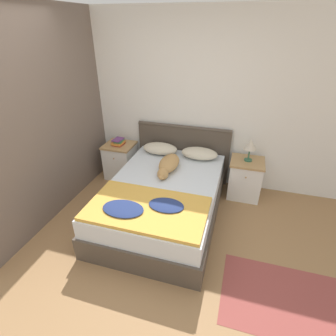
% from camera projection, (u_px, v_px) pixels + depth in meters
% --- Properties ---
extents(ground_plane, '(16.00, 16.00, 0.00)m').
position_uv_depth(ground_plane, '(124.00, 270.00, 2.80)').
color(ground_plane, '#997047').
extents(wall_back, '(9.00, 0.06, 2.55)m').
position_uv_depth(wall_back, '(177.00, 102.00, 3.97)').
color(wall_back, white).
rests_on(wall_back, ground_plane).
extents(wall_side_left, '(0.06, 3.10, 2.55)m').
position_uv_depth(wall_side_left, '(57.00, 115.00, 3.40)').
color(wall_side_left, '#706056').
rests_on(wall_side_left, ground_plane).
extents(bed, '(1.41, 2.05, 0.53)m').
position_uv_depth(bed, '(164.00, 199.00, 3.49)').
color(bed, '#4C4238').
rests_on(bed, ground_plane).
extents(headboard, '(1.49, 0.06, 0.94)m').
position_uv_depth(headboard, '(183.00, 152.00, 4.26)').
color(headboard, '#4C4238').
rests_on(headboard, ground_plane).
extents(nightstand_left, '(0.48, 0.46, 0.59)m').
position_uv_depth(nightstand_left, '(121.00, 160.00, 4.41)').
color(nightstand_left, white).
rests_on(nightstand_left, ground_plane).
extents(nightstand_right, '(0.48, 0.46, 0.59)m').
position_uv_depth(nightstand_right, '(245.00, 178.00, 3.90)').
color(nightstand_right, white).
rests_on(nightstand_right, ground_plane).
extents(pillow_left, '(0.55, 0.33, 0.15)m').
position_uv_depth(pillow_left, '(160.00, 148.00, 4.08)').
color(pillow_left, beige).
rests_on(pillow_left, bed).
extents(pillow_right, '(0.55, 0.33, 0.15)m').
position_uv_depth(pillow_right, '(199.00, 153.00, 3.92)').
color(pillow_right, beige).
rests_on(pillow_right, bed).
extents(quilt, '(1.31, 0.77, 0.07)m').
position_uv_depth(quilt, '(146.00, 208.00, 2.85)').
color(quilt, gold).
rests_on(quilt, bed).
extents(dog, '(0.26, 0.73, 0.17)m').
position_uv_depth(dog, '(168.00, 164.00, 3.61)').
color(dog, tan).
rests_on(dog, bed).
extents(book_stack, '(0.18, 0.22, 0.10)m').
position_uv_depth(book_stack, '(118.00, 142.00, 4.24)').
color(book_stack, '#AD2D28').
rests_on(book_stack, nightstand_left).
extents(table_lamp, '(0.18, 0.18, 0.33)m').
position_uv_depth(table_lamp, '(250.00, 145.00, 3.65)').
color(table_lamp, '#336B4C').
rests_on(table_lamp, nightstand_right).
extents(rug, '(1.19, 0.83, 0.00)m').
position_uv_depth(rug, '(285.00, 300.00, 2.50)').
color(rug, '#93423D').
rests_on(rug, ground_plane).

